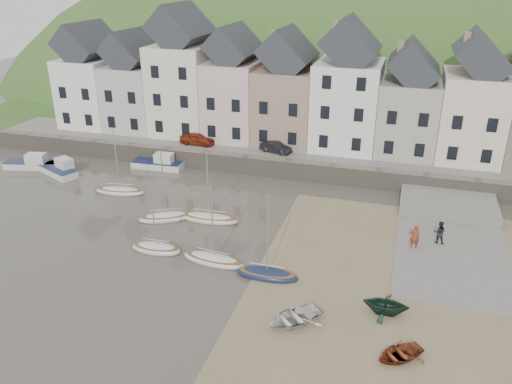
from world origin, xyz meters
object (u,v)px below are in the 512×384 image
(sailboat_0, at_px, (120,191))
(person_dark, at_px, (439,232))
(rowboat_red, at_px, (399,354))
(car_right, at_px, (276,147))
(car_left, at_px, (197,139))
(rowboat_green, at_px, (386,304))
(rowboat_white, at_px, (294,318))
(person_red, at_px, (415,236))

(sailboat_0, distance_m, person_dark, 28.08)
(rowboat_red, distance_m, car_right, 29.48)
(person_dark, relative_size, car_left, 0.47)
(car_right, bearing_deg, sailboat_0, 150.14)
(rowboat_green, distance_m, rowboat_red, 3.86)
(car_left, bearing_deg, car_right, -88.24)
(sailboat_0, xyz_separation_m, car_right, (12.00, 10.94, 1.90))
(sailboat_0, relative_size, car_left, 1.66)
(rowboat_red, bearing_deg, car_right, 167.33)
(rowboat_white, relative_size, person_dark, 1.94)
(rowboat_red, relative_size, car_left, 0.72)
(person_red, relative_size, car_left, 0.50)
(sailboat_0, distance_m, rowboat_green, 27.27)
(rowboat_red, relative_size, person_dark, 1.54)
(person_red, bearing_deg, sailboat_0, -7.68)
(person_dark, bearing_deg, sailboat_0, -3.57)
(rowboat_white, height_order, person_dark, person_dark)
(rowboat_white, height_order, car_right, car_right)
(rowboat_white, bearing_deg, car_right, 151.45)
(rowboat_white, bearing_deg, rowboat_green, 69.93)
(person_red, bearing_deg, car_right, -45.52)
(car_left, bearing_deg, sailboat_0, 165.48)
(car_left, height_order, car_right, car_left)
(sailboat_0, relative_size, rowboat_white, 1.82)
(rowboat_red, bearing_deg, rowboat_green, 153.92)
(car_left, bearing_deg, person_red, -118.89)
(rowboat_red, height_order, car_right, car_right)
(person_dark, bearing_deg, rowboat_green, 71.26)
(sailboat_0, xyz_separation_m, car_left, (3.19, 10.94, 1.99))
(person_dark, bearing_deg, car_left, -27.13)
(sailboat_0, xyz_separation_m, person_red, (26.27, -2.73, 0.80))
(rowboat_white, relative_size, person_red, 1.84)
(person_dark, distance_m, car_right, 20.28)
(person_red, relative_size, person_dark, 1.05)
(rowboat_green, height_order, person_red, person_red)
(rowboat_green, bearing_deg, person_red, 170.04)
(person_dark, xyz_separation_m, car_right, (-16.03, 12.37, 1.15))
(rowboat_white, bearing_deg, person_dark, 100.27)
(rowboat_red, bearing_deg, person_red, 137.05)
(car_right, bearing_deg, person_red, -116.00)
(rowboat_green, distance_m, car_left, 31.08)
(car_left, bearing_deg, rowboat_white, -144.52)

